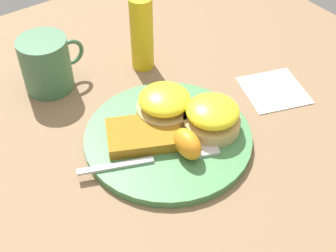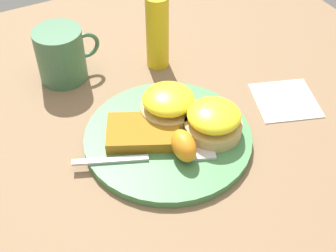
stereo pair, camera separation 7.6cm
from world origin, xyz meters
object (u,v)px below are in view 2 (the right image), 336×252
sandwich_benedict_left (214,121)px  cup (61,55)px  condiment_bottle (157,32)px  hashbrown_patty (143,132)px  fork (154,157)px  sandwich_benedict_right (168,104)px  orange_wedge (185,145)px

sandwich_benedict_left → cup: 0.32m
sandwich_benedict_left → condiment_bottle: bearing=86.4°
hashbrown_patty → condiment_bottle: size_ratio=0.80×
fork → sandwich_benedict_right: bearing=49.7°
hashbrown_patty → orange_wedge: size_ratio=1.97×
condiment_bottle → fork: bearing=-118.1°
sandwich_benedict_left → cup: bearing=120.5°
sandwich_benedict_right → condiment_bottle: (0.06, 0.16, 0.03)m
sandwich_benedict_left → sandwich_benedict_right: bearing=123.4°
cup → sandwich_benedict_left: bearing=-59.5°
sandwich_benedict_right → fork: size_ratio=0.45×
sandwich_benedict_right → orange_wedge: size_ratio=1.59×
sandwich_benedict_right → hashbrown_patty: bearing=-157.2°
orange_wedge → cup: cup is taller
hashbrown_patty → orange_wedge: bearing=-59.4°
hashbrown_patty → condiment_bottle: bearing=56.9°
sandwich_benedict_left → sandwich_benedict_right: size_ratio=1.00×
hashbrown_patty → condiment_bottle: (0.12, 0.18, 0.05)m
sandwich_benedict_left → hashbrown_patty: 0.12m
sandwich_benedict_right → cup: size_ratio=0.78×
hashbrown_patty → orange_wedge: 0.08m
sandwich_benedict_left → hashbrown_patty: bearing=157.0°
fork → condiment_bottle: (0.13, 0.24, 0.06)m
hashbrown_patty → cup: size_ratio=0.96×
sandwich_benedict_left → orange_wedge: 0.07m
hashbrown_patty → fork: hashbrown_patty is taller
fork → condiment_bottle: condiment_bottle is taller
sandwich_benedict_right → hashbrown_patty: size_ratio=0.81×
hashbrown_patty → fork: size_ratio=0.55×
fork → cup: cup is taller
sandwich_benedict_left → sandwich_benedict_right: 0.08m
sandwich_benedict_right → hashbrown_patty: 0.07m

